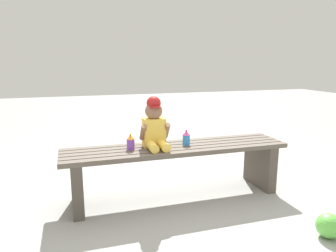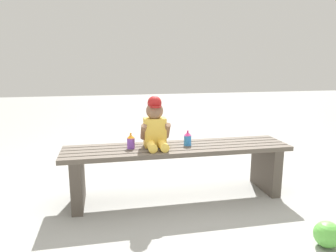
# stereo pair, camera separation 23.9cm
# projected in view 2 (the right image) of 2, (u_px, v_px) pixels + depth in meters

# --- Properties ---
(ground_plane) EXTENTS (16.00, 16.00, 0.00)m
(ground_plane) POSITION_uv_depth(u_px,v_px,m) (177.00, 196.00, 2.60)
(ground_plane) COLOR #999993
(park_bench) EXTENTS (1.81, 0.40, 0.43)m
(park_bench) POSITION_uv_depth(u_px,v_px,m) (178.00, 162.00, 2.54)
(park_bench) COLOR #60564C
(park_bench) RESTS_ON ground_plane
(child_figure) EXTENTS (0.23, 0.27, 0.40)m
(child_figure) POSITION_uv_depth(u_px,v_px,m) (155.00, 125.00, 2.46)
(child_figure) COLOR #F2C64C
(child_figure) RESTS_ON park_bench
(sippy_cup_left) EXTENTS (0.06, 0.06, 0.12)m
(sippy_cup_left) POSITION_uv_depth(u_px,v_px,m) (131.00, 141.00, 2.44)
(sippy_cup_left) COLOR #8C4CCC
(sippy_cup_left) RESTS_ON park_bench
(sippy_cup_right) EXTENTS (0.06, 0.06, 0.12)m
(sippy_cup_right) POSITION_uv_depth(u_px,v_px,m) (188.00, 138.00, 2.53)
(sippy_cup_right) COLOR #338CE5
(sippy_cup_right) RESTS_ON park_bench
(toy_ball) EXTENTS (0.16, 0.16, 0.16)m
(toy_ball) POSITION_uv_depth(u_px,v_px,m) (327.00, 234.00, 1.89)
(toy_ball) COLOR #66CC4C
(toy_ball) RESTS_ON ground_plane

